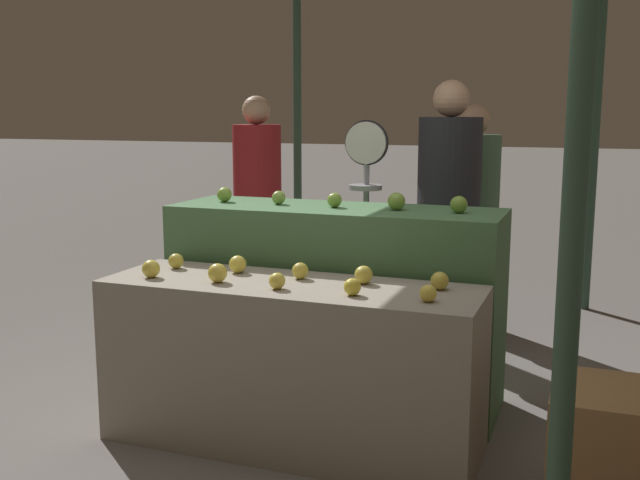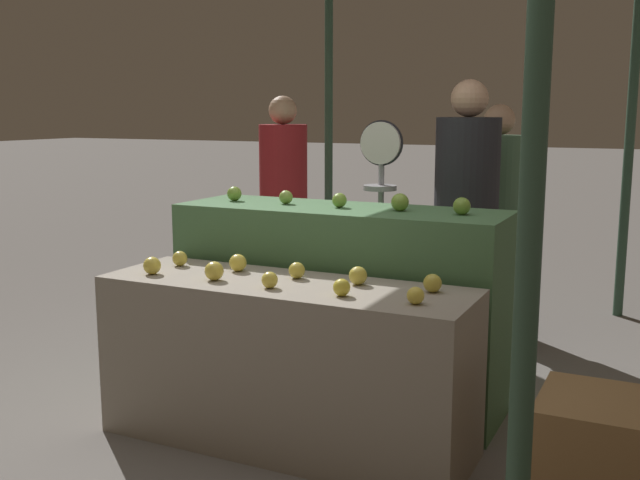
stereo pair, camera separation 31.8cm
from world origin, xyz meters
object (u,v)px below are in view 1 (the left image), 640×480
wooden_crate_side (612,448)px  produce_scale (366,188)px  person_vendor_at_scale (449,199)px  person_customer_left (472,203)px  person_customer_right (257,188)px

wooden_crate_side → produce_scale: bearing=136.4°
person_vendor_at_scale → person_customer_left: person_vendor_at_scale is taller
produce_scale → person_customer_right: (-1.13, 0.86, -0.12)m
person_customer_right → wooden_crate_side: (2.56, -2.22, -0.70)m
person_vendor_at_scale → wooden_crate_side: bearing=124.1°
produce_scale → wooden_crate_side: produce_scale is taller
person_customer_left → produce_scale: bearing=52.1°
produce_scale → person_vendor_at_scale: bearing=34.8°
produce_scale → person_customer_right: 1.43m
produce_scale → person_vendor_at_scale: size_ratio=0.86×
produce_scale → wooden_crate_side: bearing=-43.6°
person_vendor_at_scale → person_customer_right: bearing=-15.8°
person_vendor_at_scale → produce_scale: bearing=38.4°
wooden_crate_side → person_customer_right: bearing=139.1°
person_vendor_at_scale → wooden_crate_side: (0.98, -1.66, -0.74)m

